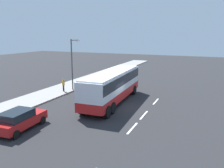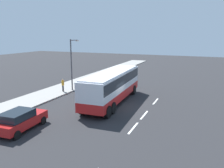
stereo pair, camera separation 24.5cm
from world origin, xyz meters
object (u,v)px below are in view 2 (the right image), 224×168
at_px(car_red_compact, 20,120).
at_px(coach_bus, 113,84).
at_px(pedestrian_near_curb, 63,84).
at_px(street_lamp, 72,61).

bearing_deg(car_red_compact, coach_bus, -24.25).
xyz_separation_m(pedestrian_near_curb, street_lamp, (1.42, -0.58, 2.84)).
relative_size(coach_bus, street_lamp, 1.80).
bearing_deg(pedestrian_near_curb, car_red_compact, 53.22).
bearing_deg(street_lamp, coach_bus, -113.41).
relative_size(car_red_compact, pedestrian_near_curb, 2.77).
distance_m(car_red_compact, street_lamp, 13.15).
relative_size(coach_bus, pedestrian_near_curb, 7.33).
bearing_deg(street_lamp, car_red_compact, -165.64).
xyz_separation_m(coach_bus, car_red_compact, (-9.45, 3.62, -1.25)).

